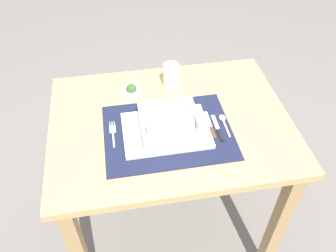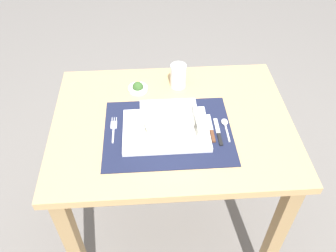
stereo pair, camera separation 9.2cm
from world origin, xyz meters
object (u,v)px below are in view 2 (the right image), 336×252
(fork, at_px, (114,128))
(drinking_glass, at_px, (178,77))
(porridge_bowl, at_px, (169,125))
(spoon, at_px, (225,124))
(dining_table, at_px, (172,144))
(condiment_saucer, at_px, (138,88))
(butter_knife, at_px, (219,133))
(bread_knife, at_px, (211,130))

(fork, xyz_separation_m, drinking_glass, (0.25, 0.23, 0.04))
(porridge_bowl, height_order, spoon, porridge_bowl)
(dining_table, relative_size, condiment_saucer, 11.13)
(spoon, distance_m, condiment_saucer, 0.38)
(fork, height_order, drinking_glass, drinking_glass)
(drinking_glass, distance_m, condiment_saucer, 0.16)
(dining_table, height_order, butter_knife, butter_knife)
(dining_table, distance_m, spoon, 0.23)
(fork, bearing_deg, spoon, -1.83)
(dining_table, bearing_deg, bread_knife, -25.05)
(dining_table, relative_size, spoon, 7.84)
(porridge_bowl, distance_m, drinking_glass, 0.27)
(porridge_bowl, xyz_separation_m, condiment_saucer, (-0.11, 0.25, -0.03))
(porridge_bowl, distance_m, butter_knife, 0.17)
(drinking_glass, bearing_deg, spoon, -58.62)
(drinking_glass, height_order, condiment_saucer, drinking_glass)
(bread_knife, relative_size, condiment_saucer, 1.76)
(drinking_glass, bearing_deg, bread_knife, -70.35)
(porridge_bowl, height_order, fork, porridge_bowl)
(porridge_bowl, xyz_separation_m, drinking_glass, (0.05, 0.27, 0.00))
(spoon, distance_m, drinking_glass, 0.28)
(porridge_bowl, xyz_separation_m, fork, (-0.19, 0.03, -0.03))
(porridge_bowl, relative_size, fork, 1.57)
(porridge_bowl, distance_m, condiment_saucer, 0.27)
(porridge_bowl, height_order, condiment_saucer, porridge_bowl)
(porridge_bowl, bearing_deg, butter_knife, -5.85)
(bread_knife, bearing_deg, porridge_bowl, 177.14)
(spoon, bearing_deg, drinking_glass, 122.82)
(porridge_bowl, distance_m, bread_knife, 0.15)
(fork, relative_size, bread_knife, 0.92)
(butter_knife, xyz_separation_m, condiment_saucer, (-0.28, 0.27, 0.00))
(fork, xyz_separation_m, spoon, (0.39, -0.01, 0.00))
(dining_table, height_order, condiment_saucer, condiment_saucer)
(porridge_bowl, xyz_separation_m, bread_knife, (0.15, 0.00, -0.03))
(condiment_saucer, bearing_deg, fork, -112.05)
(spoon, height_order, butter_knife, spoon)
(spoon, bearing_deg, porridge_bowl, -171.50)
(porridge_bowl, distance_m, spoon, 0.20)
(fork, xyz_separation_m, butter_knife, (0.36, -0.05, 0.00))
(dining_table, relative_size, butter_knife, 6.64)
(butter_knife, relative_size, drinking_glass, 1.33)
(fork, bearing_deg, butter_knife, -8.52)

